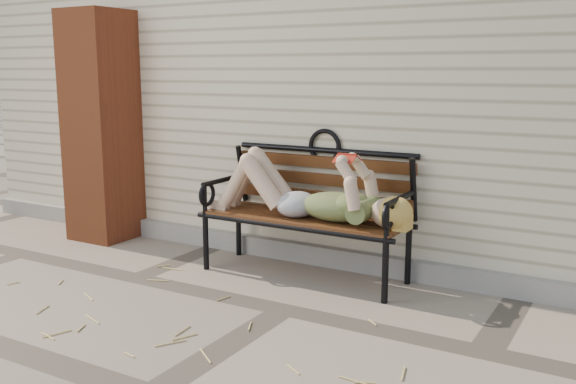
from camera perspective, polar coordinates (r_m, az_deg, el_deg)
The scene contains 7 objects.
ground at distance 4.13m, azimuth -0.34°, elevation -10.42°, with size 80.00×80.00×0.00m, color gray.
house_wall at distance 6.61m, azimuth 13.12°, elevation 10.60°, with size 8.00×4.00×3.00m, color beige.
foundation_strip at distance 4.92m, azimuth 5.40°, elevation -6.00°, with size 8.00×0.10×0.15m, color #9B968C.
brick_pillar at distance 5.90m, azimuth -16.24°, elevation 5.59°, with size 0.50×0.50×2.00m, color brown.
garden_bench at distance 4.70m, azimuth 2.00°, elevation -0.23°, with size 1.64×0.65×1.06m.
reading_woman at distance 4.57m, azimuth 1.38°, elevation -0.08°, with size 1.55×0.35×0.49m.
straw_scatter at distance 3.88m, azimuth -8.47°, elevation -11.84°, with size 3.03×1.83×0.01m.
Camera 1 is at (1.94, -3.32, 1.50)m, focal length 40.00 mm.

